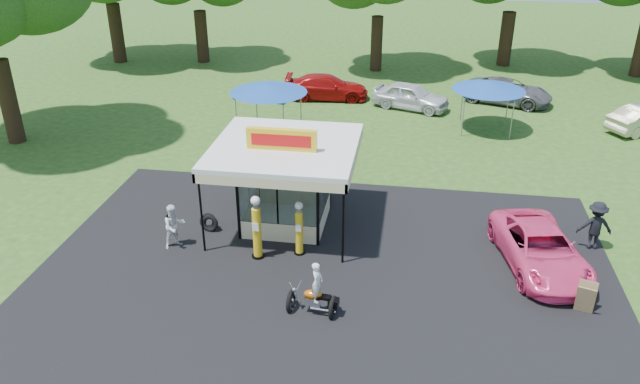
{
  "coord_description": "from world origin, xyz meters",
  "views": [
    {
      "loc": [
        2.68,
        -16.22,
        12.19
      ],
      "look_at": [
        -0.5,
        4.0,
        1.99
      ],
      "focal_mm": 35.0,
      "sensor_mm": 36.0,
      "label": 1
    }
  ],
  "objects_px": {
    "bg_car_b": "(327,87)",
    "bg_car_d": "(508,91)",
    "pink_sedan": "(540,249)",
    "kiosk_car": "(297,188)",
    "a_frame_sign": "(586,298)",
    "bg_car_c": "(411,96)",
    "gas_station_kiosk": "(286,183)",
    "tent_east": "(489,86)",
    "spectator_west": "(174,226)",
    "gas_pump_left": "(257,229)",
    "tent_west": "(268,88)",
    "spectator_east_a": "(595,226)",
    "motorcycle": "(315,293)",
    "gas_pump_right": "(299,230)"
  },
  "relations": [
    {
      "from": "bg_car_b",
      "to": "bg_car_d",
      "type": "distance_m",
      "value": 11.08
    },
    {
      "from": "pink_sedan",
      "to": "bg_car_d",
      "type": "height_order",
      "value": "bg_car_d"
    },
    {
      "from": "kiosk_car",
      "to": "a_frame_sign",
      "type": "bearing_deg",
      "value": -121.38
    },
    {
      "from": "pink_sedan",
      "to": "bg_car_c",
      "type": "xyz_separation_m",
      "value": [
        -4.94,
        16.61,
        0.05
      ]
    },
    {
      "from": "bg_car_b",
      "to": "gas_station_kiosk",
      "type": "bearing_deg",
      "value": 177.74
    },
    {
      "from": "pink_sedan",
      "to": "gas_station_kiosk",
      "type": "bearing_deg",
      "value": 158.12
    },
    {
      "from": "gas_station_kiosk",
      "to": "tent_east",
      "type": "relative_size",
      "value": 1.39
    },
    {
      "from": "a_frame_sign",
      "to": "pink_sedan",
      "type": "xyz_separation_m",
      "value": [
        -1.02,
        2.47,
        0.2
      ]
    },
    {
      "from": "tent_east",
      "to": "bg_car_b",
      "type": "bearing_deg",
      "value": 156.31
    },
    {
      "from": "kiosk_car",
      "to": "bg_car_c",
      "type": "distance_m",
      "value": 13.49
    },
    {
      "from": "spectator_west",
      "to": "bg_car_b",
      "type": "distance_m",
      "value": 18.68
    },
    {
      "from": "gas_pump_left",
      "to": "bg_car_c",
      "type": "relative_size",
      "value": 0.55
    },
    {
      "from": "spectator_west",
      "to": "tent_west",
      "type": "relative_size",
      "value": 0.43
    },
    {
      "from": "spectator_east_a",
      "to": "tent_west",
      "type": "height_order",
      "value": "tent_west"
    },
    {
      "from": "a_frame_sign",
      "to": "tent_west",
      "type": "height_order",
      "value": "tent_west"
    },
    {
      "from": "motorcycle",
      "to": "spectator_west",
      "type": "bearing_deg",
      "value": 156.43
    },
    {
      "from": "kiosk_car",
      "to": "bg_car_c",
      "type": "height_order",
      "value": "bg_car_c"
    },
    {
      "from": "bg_car_d",
      "to": "kiosk_car",
      "type": "bearing_deg",
      "value": 164.01
    },
    {
      "from": "a_frame_sign",
      "to": "gas_station_kiosk",
      "type": "bearing_deg",
      "value": 176.07
    },
    {
      "from": "kiosk_car",
      "to": "spectator_east_a",
      "type": "distance_m",
      "value": 11.77
    },
    {
      "from": "spectator_east_a",
      "to": "tent_east",
      "type": "distance_m",
      "value": 12.52
    },
    {
      "from": "tent_west",
      "to": "tent_east",
      "type": "distance_m",
      "value": 11.71
    },
    {
      "from": "gas_station_kiosk",
      "to": "bg_car_b",
      "type": "xyz_separation_m",
      "value": [
        -0.74,
        16.07,
        -1.04
      ]
    },
    {
      "from": "bg_car_b",
      "to": "bg_car_c",
      "type": "distance_m",
      "value": 5.33
    },
    {
      "from": "a_frame_sign",
      "to": "tent_east",
      "type": "height_order",
      "value": "tent_east"
    },
    {
      "from": "motorcycle",
      "to": "bg_car_d",
      "type": "distance_m",
      "value": 23.92
    },
    {
      "from": "spectator_east_a",
      "to": "tent_east",
      "type": "xyz_separation_m",
      "value": [
        -2.97,
        12.08,
        1.5
      ]
    },
    {
      "from": "motorcycle",
      "to": "kiosk_car",
      "type": "height_order",
      "value": "motorcycle"
    },
    {
      "from": "pink_sedan",
      "to": "tent_east",
      "type": "relative_size",
      "value": 1.34
    },
    {
      "from": "a_frame_sign",
      "to": "gas_pump_left",
      "type": "bearing_deg",
      "value": -170.06
    },
    {
      "from": "gas_station_kiosk",
      "to": "tent_west",
      "type": "bearing_deg",
      "value": 106.88
    },
    {
      "from": "gas_pump_right",
      "to": "tent_west",
      "type": "bearing_deg",
      "value": 108.07
    },
    {
      "from": "spectator_east_a",
      "to": "bg_car_b",
      "type": "bearing_deg",
      "value": -54.84
    },
    {
      "from": "bg_car_c",
      "to": "tent_east",
      "type": "height_order",
      "value": "tent_east"
    },
    {
      "from": "bg_car_d",
      "to": "tent_east",
      "type": "bearing_deg",
      "value": 179.71
    },
    {
      "from": "spectator_east_a",
      "to": "bg_car_c",
      "type": "bearing_deg",
      "value": -66.87
    },
    {
      "from": "gas_pump_right",
      "to": "motorcycle",
      "type": "xyz_separation_m",
      "value": [
        1.13,
        -3.34,
        -0.28
      ]
    },
    {
      "from": "gas_pump_left",
      "to": "a_frame_sign",
      "type": "xyz_separation_m",
      "value": [
        10.92,
        -1.5,
        -0.67
      ]
    },
    {
      "from": "spectator_west",
      "to": "bg_car_c",
      "type": "relative_size",
      "value": 0.38
    },
    {
      "from": "motorcycle",
      "to": "spectator_west",
      "type": "xyz_separation_m",
      "value": [
        -5.77,
        3.15,
        0.11
      ]
    },
    {
      "from": "kiosk_car",
      "to": "bg_car_c",
      "type": "relative_size",
      "value": 0.62
    },
    {
      "from": "gas_pump_left",
      "to": "gas_pump_right",
      "type": "relative_size",
      "value": 1.16
    },
    {
      "from": "bg_car_c",
      "to": "spectator_east_a",
      "type": "bearing_deg",
      "value": -135.7
    },
    {
      "from": "tent_east",
      "to": "bg_car_c",
      "type": "bearing_deg",
      "value": 144.24
    },
    {
      "from": "bg_car_c",
      "to": "tent_west",
      "type": "height_order",
      "value": "tent_west"
    },
    {
      "from": "bg_car_d",
      "to": "tent_west",
      "type": "height_order",
      "value": "tent_west"
    },
    {
      "from": "gas_pump_left",
      "to": "a_frame_sign",
      "type": "relative_size",
      "value": 2.43
    },
    {
      "from": "motorcycle",
      "to": "tent_east",
      "type": "xyz_separation_m",
      "value": [
        6.51,
        17.5,
        1.7
      ]
    },
    {
      "from": "gas_pump_right",
      "to": "gas_pump_left",
      "type": "bearing_deg",
      "value": -162.14
    },
    {
      "from": "kiosk_car",
      "to": "bg_car_d",
      "type": "height_order",
      "value": "bg_car_d"
    }
  ]
}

